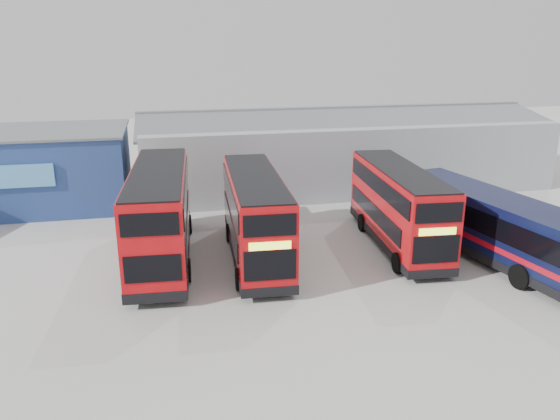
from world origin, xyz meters
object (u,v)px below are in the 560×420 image
at_px(double_decker_left, 160,216).
at_px(double_decker_centre, 255,218).
at_px(single_decker_blue, 491,227).
at_px(office_block, 35,168).
at_px(maintenance_shed, 338,149).
at_px(double_decker_right, 398,208).

relative_size(double_decker_left, double_decker_centre, 1.07).
xyz_separation_m(double_decker_centre, single_decker_blue, (11.85, -2.47, -0.54)).
height_order(office_block, single_decker_blue, office_block).
height_order(maintenance_shed, double_decker_right, maintenance_shed).
bearing_deg(double_decker_right, single_decker_blue, -29.04).
bearing_deg(double_decker_centre, double_decker_right, 4.16).
bearing_deg(maintenance_shed, office_block, -174.79).
height_order(office_block, maintenance_shed, maintenance_shed).
bearing_deg(double_decker_right, double_decker_left, -178.45).
xyz_separation_m(office_block, single_decker_blue, (24.76, -14.97, -0.92)).
bearing_deg(single_decker_blue, double_decker_right, -43.48).
bearing_deg(double_decker_right, office_block, 153.58).
relative_size(office_block, double_decker_left, 1.08).
height_order(double_decker_centre, single_decker_blue, double_decker_centre).
bearing_deg(double_decker_right, maintenance_shed, 89.35).
distance_m(office_block, double_decker_centre, 17.97).
bearing_deg(double_decker_centre, maintenance_shed, 60.89).
xyz_separation_m(office_block, double_decker_left, (8.19, -11.73, -0.22)).
distance_m(double_decker_left, single_decker_blue, 16.90).
height_order(office_block, double_decker_right, office_block).
bearing_deg(office_block, single_decker_blue, -31.16).
bearing_deg(single_decker_blue, double_decker_left, -21.19).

